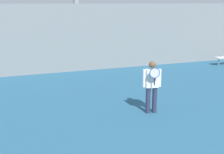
# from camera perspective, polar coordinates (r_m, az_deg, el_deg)

# --- Properties ---
(tennis_player) EXTENTS (0.56, 0.46, 1.59)m
(tennis_player) POSITION_cam_1_polar(r_m,az_deg,el_deg) (9.38, 7.29, -1.31)
(tennis_player) COLOR #282D47
(tennis_player) RESTS_ON ground_plane
(back_fence) EXTENTS (26.91, 0.06, 3.22)m
(back_fence) POSITION_cam_1_polar(r_m,az_deg,el_deg) (14.91, -10.47, 6.85)
(back_fence) COLOR gray
(back_fence) RESTS_ON ground_plane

